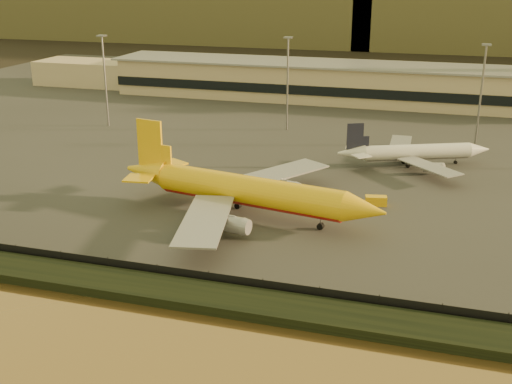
% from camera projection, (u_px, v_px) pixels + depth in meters
% --- Properties ---
extents(ground, '(900.00, 900.00, 0.00)m').
position_uv_depth(ground, '(226.00, 249.00, 103.92)').
color(ground, black).
rests_on(ground, ground).
extents(embankment, '(320.00, 7.00, 1.40)m').
position_uv_depth(embankment, '(185.00, 294.00, 88.33)').
color(embankment, black).
rests_on(embankment, ground).
extents(tarmac, '(320.00, 220.00, 0.20)m').
position_uv_depth(tarmac, '(332.00, 121.00, 189.66)').
color(tarmac, '#2D2D2D').
rests_on(tarmac, ground).
extents(perimeter_fence, '(300.00, 0.05, 2.20)m').
position_uv_depth(perimeter_fence, '(196.00, 277.00, 91.74)').
color(perimeter_fence, black).
rests_on(perimeter_fence, tarmac).
extents(terminal_building, '(202.00, 25.00, 12.60)m').
position_uv_depth(terminal_building, '(307.00, 81.00, 219.14)').
color(terminal_building, tan).
rests_on(terminal_building, tarmac).
extents(apron_light_masts, '(152.20, 12.20, 25.40)m').
position_uv_depth(apron_light_masts, '(379.00, 82.00, 162.33)').
color(apron_light_masts, slate).
rests_on(apron_light_masts, tarmac).
extents(dhl_cargo_jet, '(52.43, 50.69, 15.70)m').
position_uv_depth(dhl_cargo_jet, '(245.00, 191.00, 116.15)').
color(dhl_cargo_jet, '#ECB10C').
rests_on(dhl_cargo_jet, tarmac).
extents(white_narrowbody_jet, '(34.05, 32.17, 10.28)m').
position_uv_depth(white_narrowbody_jet, '(414.00, 153.00, 145.98)').
color(white_narrowbody_jet, silver).
rests_on(white_narrowbody_jet, tarmac).
extents(gse_vehicle_yellow, '(4.31, 2.57, 1.82)m').
position_uv_depth(gse_vehicle_yellow, '(376.00, 201.00, 122.28)').
color(gse_vehicle_yellow, '#ECB10C').
rests_on(gse_vehicle_yellow, tarmac).
extents(gse_vehicle_white, '(4.09, 2.72, 1.69)m').
position_uv_depth(gse_vehicle_white, '(184.00, 177.00, 136.40)').
color(gse_vehicle_white, silver).
rests_on(gse_vehicle_white, tarmac).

